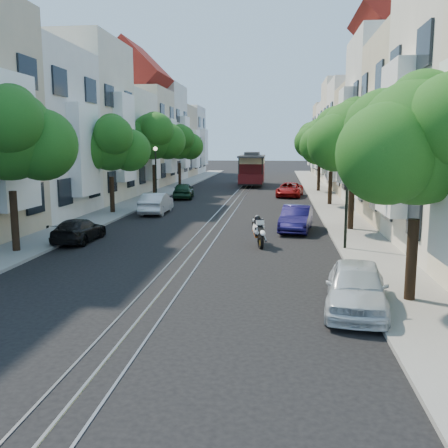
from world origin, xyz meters
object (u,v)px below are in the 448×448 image
(tree_e_a, at_px, (421,145))
(lamp_east, at_px, (347,183))
(tree_w_c, at_px, (154,137))
(sportbike_rider, at_px, (258,229))
(parked_car_e_far, at_px, (290,190))
(parked_car_e_near, at_px, (356,287))
(parked_car_e_mid, at_px, (296,218))
(tree_e_d, at_px, (320,140))
(tree_w_a, at_px, (10,137))
(tree_w_d, at_px, (180,143))
(parked_car_w_mid, at_px, (156,203))
(parked_car_w_near, at_px, (79,230))
(lamp_west, at_px, (156,165))
(tree_w_b, at_px, (111,145))
(tree_e_c, at_px, (332,142))
(cable_car, at_px, (252,167))
(tree_e_b, at_px, (355,138))
(parked_car_w_far, at_px, (183,191))

(tree_e_a, bearing_deg, lamp_east, 97.79)
(tree_w_c, distance_m, sportbike_rider, 23.01)
(parked_car_e_far, bearing_deg, tree_e_a, -77.14)
(parked_car_e_near, bearing_deg, parked_car_e_mid, 102.99)
(lamp_east, bearing_deg, tree_e_d, 87.96)
(tree_e_a, distance_m, tree_w_a, 15.25)
(tree_w_c, distance_m, tree_w_d, 11.01)
(tree_e_a, bearing_deg, parked_car_w_mid, 123.81)
(parked_car_w_near, bearing_deg, parked_car_w_mid, -96.22)
(lamp_east, relative_size, sportbike_rider, 2.06)
(lamp_west, relative_size, sportbike_rider, 2.06)
(tree_w_b, xyz_separation_m, parked_car_e_mid, (11.54, -5.33, -3.74))
(tree_w_c, bearing_deg, tree_e_c, -19.15)
(tree_e_c, relative_size, lamp_east, 1.57)
(sportbike_rider, relative_size, parked_car_w_mid, 0.49)
(sportbike_rider, relative_size, cable_car, 0.23)
(tree_w_d, height_order, lamp_east, tree_w_d)
(tree_e_c, relative_size, tree_w_a, 0.98)
(tree_e_b, distance_m, tree_w_d, 30.60)
(parked_car_e_mid, bearing_deg, sportbike_rider, -106.01)
(lamp_east, distance_m, parked_car_w_far, 22.45)
(tree_e_a, xyz_separation_m, tree_e_c, (0.00, 23.00, 0.20))
(tree_e_a, bearing_deg, tree_e_d, 90.00)
(tree_e_d, xyz_separation_m, parked_car_w_far, (-11.66, -7.36, -4.20))
(tree_e_a, height_order, parked_car_w_mid, tree_e_a)
(cable_car, bearing_deg, tree_w_a, -102.65)
(lamp_west, bearing_deg, parked_car_w_mid, -75.99)
(tree_e_a, height_order, tree_e_d, tree_e_d)
(tree_e_c, height_order, lamp_west, tree_e_c)
(parked_car_w_mid, bearing_deg, parked_car_e_mid, 145.92)
(lamp_west, relative_size, cable_car, 0.48)
(tree_e_d, height_order, lamp_east, tree_e_d)
(tree_e_c, relative_size, tree_e_d, 0.95)
(tree_e_c, relative_size, tree_w_b, 1.04)
(tree_w_a, bearing_deg, tree_e_b, 25.92)
(tree_e_c, bearing_deg, lamp_west, 171.51)
(tree_w_d, bearing_deg, parked_car_e_near, -72.26)
(parked_car_e_near, distance_m, parked_car_w_near, 14.04)
(tree_e_a, height_order, tree_w_a, tree_w_a)
(lamp_west, distance_m, parked_car_e_near, 28.53)
(tree_e_c, height_order, lamp_east, tree_e_c)
(lamp_east, height_order, parked_car_e_far, lamp_east)
(lamp_west, xyz_separation_m, parked_car_e_mid, (10.70, -13.36, -2.18))
(tree_e_b, distance_m, tree_w_a, 16.01)
(tree_e_d, xyz_separation_m, parked_car_e_near, (-1.66, -34.82, -4.20))
(tree_w_d, distance_m, parked_car_e_near, 41.99)
(parked_car_w_near, bearing_deg, tree_w_c, -84.88)
(tree_e_b, xyz_separation_m, sportbike_rider, (-4.65, -4.39, -3.98))
(tree_e_a, height_order, parked_car_w_near, tree_e_a)
(cable_car, relative_size, parked_car_w_mid, 2.10)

